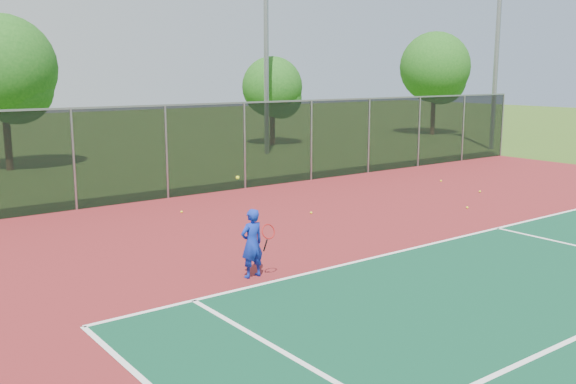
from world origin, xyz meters
TOP-DOWN VIEW (x-y plane):
  - ground at (0.00, 0.00)m, footprint 120.00×120.00m
  - court_apron at (0.00, 2.00)m, footprint 30.00×20.00m
  - fence_back at (0.00, 12.00)m, footprint 30.00×0.06m
  - tennis_player at (-5.39, 3.50)m, footprint 0.59×0.59m
  - practice_ball_0 at (3.42, 5.06)m, footprint 0.07×0.07m
  - practice_ball_1 at (5.92, 6.46)m, footprint 0.07×0.07m
  - practice_ball_2 at (6.57, 8.69)m, footprint 0.07×0.07m
  - practice_ball_3 at (-0.79, 7.31)m, footprint 0.07×0.07m
  - practice_ball_4 at (-3.73, 9.68)m, footprint 0.07×0.07m
  - floodlight_n at (6.34, 19.67)m, footprint 0.90×0.40m
  - floodlight_ne at (17.12, 14.05)m, footprint 0.90×0.40m
  - tree_back_left at (-5.40, 21.58)m, footprint 4.38×4.38m
  - tree_back_mid at (9.00, 22.69)m, footprint 3.37×3.37m
  - tree_back_right at (20.98, 21.27)m, footprint 4.54×4.54m

SIDE VIEW (x-z plane):
  - ground at x=0.00m, z-range 0.00..0.00m
  - court_apron at x=0.00m, z-range 0.00..0.02m
  - practice_ball_0 at x=3.42m, z-range 0.02..0.09m
  - practice_ball_1 at x=5.92m, z-range 0.02..0.09m
  - practice_ball_2 at x=6.57m, z-range 0.02..0.09m
  - practice_ball_3 at x=-0.79m, z-range 0.02..0.09m
  - practice_ball_4 at x=-3.73m, z-range 0.02..0.09m
  - tennis_player at x=-5.39m, z-range -0.31..1.75m
  - fence_back at x=0.00m, z-range 0.05..3.08m
  - tree_back_mid at x=9.00m, z-range 0.63..5.57m
  - tree_back_left at x=-5.40m, z-range 0.82..7.25m
  - tree_back_right at x=20.98m, z-range 0.85..7.51m
  - floodlight_n at x=6.34m, z-range 0.78..13.59m
  - floodlight_ne at x=17.12m, z-range 0.78..13.59m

